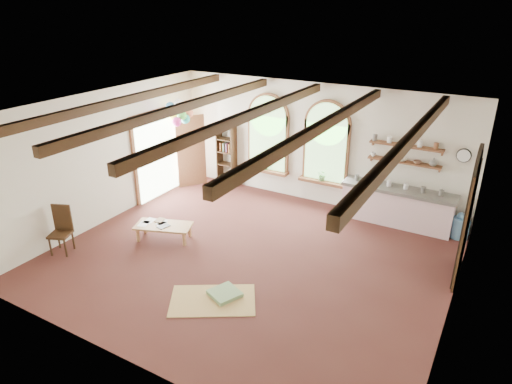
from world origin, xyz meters
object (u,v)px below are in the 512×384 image
Objects in this scene: kitchen_counter at (397,206)px; side_chair at (62,239)px; coffee_table at (164,227)px; balloon_cluster at (178,113)px.

side_chair reaches higher than kitchen_counter.
kitchen_counter is at bearing 37.89° from coffee_table.
coffee_table is at bearing 44.95° from side_chair.
balloon_cluster is (-5.71, -1.08, 1.85)m from kitchen_counter.
side_chair is at bearing -93.68° from balloon_cluster.
balloon_cluster is at bearing 118.77° from coffee_table.
kitchen_counter is 1.92× the size of coffee_table.
side_chair is 4.40m from balloon_cluster.
kitchen_counter is 2.52× the size of side_chair.
side_chair is (-5.96, -4.98, -0.17)m from kitchen_counter.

